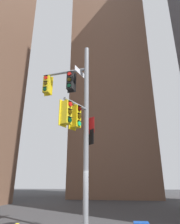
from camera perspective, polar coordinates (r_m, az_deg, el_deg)
The scene contains 2 objects.
building_mid_block at distance 37.57m, azimuth 5.99°, elevation 10.92°, with size 12.12×12.12×42.02m, color brown.
signal_pole_assembly at distance 9.63m, azimuth -4.42°, elevation -0.03°, with size 2.92×2.27×8.98m.
Camera 1 is at (1.69, -9.01, 2.01)m, focal length 31.90 mm.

